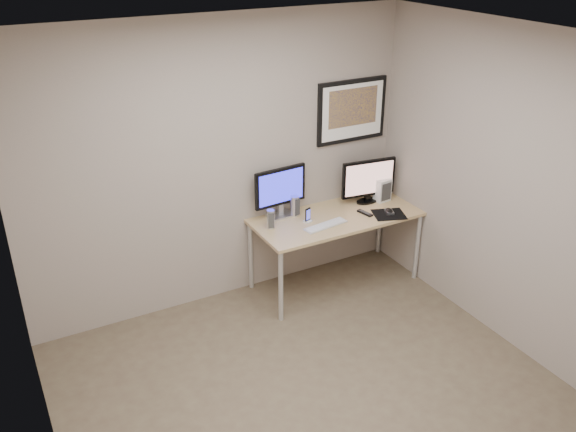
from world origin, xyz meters
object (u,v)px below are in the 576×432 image
Objects in this scene: speaker_left at (271,219)px; phone_dock at (308,215)px; framed_art at (352,111)px; monitor_tv at (369,180)px; desk at (336,222)px; monitor_large at (280,190)px; speaker_right at (294,206)px; keyboard at (326,225)px; fan_unit at (382,190)px.

phone_dock is (0.35, -0.06, -0.02)m from speaker_left.
framed_art reaches higher than monitor_tv.
monitor_tv reaches higher than speaker_left.
desk is 2.85× the size of monitor_tv.
framed_art is 5.29× the size of phone_dock.
desk is at bearing -33.35° from monitor_large.
phone_dock is (0.16, -0.24, -0.20)m from monitor_large.
monitor_tv is 2.84× the size of speaker_right.
keyboard is at bearing -150.91° from monitor_tv.
monitor_large is at bearing 164.77° from fan_unit.
desk is at bearing 25.23° from keyboard.
monitor_tv is at bearing 159.03° from fan_unit.
keyboard is (-0.64, -0.26, -0.23)m from monitor_tv.
framed_art reaches higher than desk.
desk is 3.65× the size of keyboard.
speaker_left is 0.51m from keyboard.
framed_art is 1.42× the size of monitor_large.
speaker_right is at bearing -27.14° from monitor_large.
monitor_large is 1.21× the size of keyboard.
desk is at bearing -24.30° from phone_dock.
monitor_tv is at bearing -19.65° from speaker_right.
monitor_tv reaches higher than phone_dock.
monitor_large is 0.53m from keyboard.
monitor_large is at bearing 103.33° from phone_dock.
fan_unit is at bearing -13.51° from monitor_large.
monitor_large is 2.32× the size of fan_unit.
speaker_left is at bearing -172.34° from speaker_right.
desk is 7.01× the size of fan_unit.
phone_dock is 0.32× the size of keyboard.
speaker_right is at bearing 166.68° from fan_unit.
desk is 9.04× the size of speaker_left.
speaker_left reaches higher than desk.
fan_unit is (0.59, 0.09, 0.18)m from desk.
desk is at bearing -136.54° from framed_art.
desk is 1.07m from framed_art.
desk is at bearing -44.96° from speaker_right.
framed_art is at bearing 4.71° from phone_dock.
speaker_right is at bearing 149.25° from desk.
framed_art is at bearing 34.54° from speaker_left.
desk is 8.10× the size of speaker_right.
monitor_large is at bearing 116.93° from keyboard.
keyboard is at bearing -139.95° from framed_art.
fan_unit reaches higher than speaker_left.
monitor_large is 0.35m from phone_dock.
speaker_right reaches higher than speaker_left.
fan_unit is (0.24, -0.24, -0.78)m from framed_art.
speaker_left is (-0.66, 0.08, 0.15)m from desk.
framed_art is 1.14m from keyboard.
fan_unit is at bearing -21.14° from speaker_right.
keyboard is at bearing -59.92° from monitor_large.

